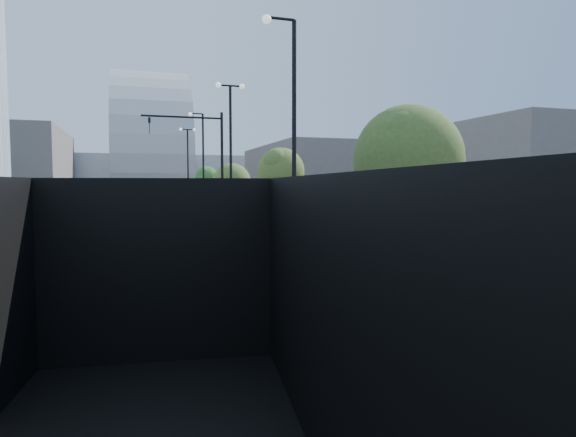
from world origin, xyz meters
name	(u,v)px	position (x,y,z in m)	size (l,w,h in m)	color
ground	(448,389)	(0.00, 0.00, 0.00)	(220.00, 220.00, 0.00)	black
sidewalk	(226,219)	(3.50, 40.00, 0.06)	(7.00, 140.00, 0.12)	#4C2D23
concrete_strip	(253,218)	(6.20, 40.00, 0.07)	(2.40, 140.00, 0.13)	slate
curb	(189,219)	(0.00, 40.00, 0.07)	(0.30, 140.00, 0.14)	gray
west_sidewalk	(36,223)	(-13.00, 40.00, 0.06)	(4.00, 140.00, 0.12)	slate
dump_truck	(152,400)	(-4.77, -2.30, 1.45)	(4.13, 13.55, 3.44)	black
white_sedan	(187,246)	(-2.78, 14.23, 0.76)	(1.62, 4.64, 1.53)	white
dark_car_mid	(101,215)	(-7.82, 40.87, 0.61)	(2.02, 4.38, 1.22)	black
dark_car_far	(159,209)	(-2.28, 49.64, 0.65)	(1.81, 4.46, 1.29)	black
pedestrian	(315,224)	(5.64, 21.19, 0.97)	(0.71, 0.47, 1.94)	black
streetlight_1	(291,157)	(0.49, 10.00, 4.34)	(1.44, 0.56, 9.21)	black
streetlight_2	(231,160)	(0.60, 22.00, 4.82)	(1.72, 0.56, 9.28)	black
streetlight_3	(202,173)	(0.49, 34.00, 4.34)	(1.44, 0.56, 9.21)	black
streetlight_4	(188,171)	(0.60, 46.00, 4.82)	(1.72, 0.56, 9.28)	black
traffic_mast	(208,159)	(-0.30, 25.00, 4.98)	(5.09, 0.20, 8.00)	black
tree_0	(409,161)	(1.65, 4.02, 3.96)	(2.71, 2.71, 5.33)	#382619
tree_1	(282,172)	(1.65, 15.02, 3.96)	(2.25, 2.18, 5.07)	#382619
tree_2	(232,183)	(1.65, 27.02, 3.48)	(2.70, 2.70, 4.84)	#382619
tree_3	(207,178)	(1.65, 39.02, 3.93)	(2.24, 2.17, 5.03)	#382619
convention_center	(150,170)	(-2.00, 85.00, 6.00)	(50.00, 30.00, 50.00)	#9CA1A5
commercial_block_nw	(2,171)	(-20.00, 60.00, 5.00)	(14.00, 20.00, 10.00)	slate
commercial_block_ne	(312,179)	(16.00, 50.00, 4.00)	(12.00, 22.00, 8.00)	#655F5B
commercial_block_e	(497,182)	(18.00, 20.00, 3.50)	(10.00, 16.00, 7.00)	slate
utility_cover_0	(520,347)	(2.40, 1.00, 0.13)	(0.50, 0.50, 0.02)	black
utility_cover_1	(363,281)	(2.40, 8.00, 0.13)	(0.50, 0.50, 0.02)	black
utility_cover_2	(274,243)	(2.40, 19.00, 0.13)	(0.50, 0.50, 0.02)	black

